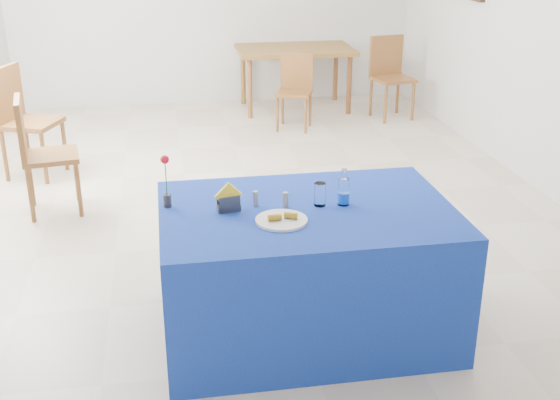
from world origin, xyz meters
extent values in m
plane|color=beige|center=(0.00, 0.00, 0.00)|extent=(7.00, 7.00, 0.00)
plane|color=silver|center=(0.00, -3.50, 1.40)|extent=(5.00, 0.00, 5.00)
plane|color=silver|center=(2.50, 0.00, 1.40)|extent=(0.00, 7.00, 7.00)
cylinder|color=silver|center=(-0.14, -2.14, 0.77)|extent=(0.27, 0.27, 0.01)
cylinder|color=white|center=(0.11, -1.95, 0.82)|extent=(0.06, 0.06, 0.13)
cylinder|color=slate|center=(-0.24, -1.90, 0.80)|extent=(0.03, 0.03, 0.08)
cylinder|color=slate|center=(-0.08, -1.94, 0.80)|extent=(0.03, 0.03, 0.08)
cube|color=#102996|center=(0.03, -1.98, 0.38)|extent=(1.60, 1.10, 0.76)
cylinder|color=white|center=(0.24, -1.96, 0.83)|extent=(0.06, 0.06, 0.15)
cylinder|color=blue|center=(0.24, -1.96, 0.80)|extent=(0.07, 0.07, 0.06)
cylinder|color=white|center=(0.24, -1.96, 0.94)|extent=(0.03, 0.03, 0.05)
cylinder|color=silver|center=(0.24, -1.96, 0.97)|extent=(0.03, 0.03, 0.01)
cube|color=#3B3B40|center=(-0.39, -1.94, 0.78)|extent=(0.13, 0.07, 0.03)
cube|color=#38383D|center=(-0.39, -1.97, 0.81)|extent=(0.12, 0.02, 0.09)
cube|color=#333338|center=(-0.40, -1.92, 0.81)|extent=(0.12, 0.02, 0.09)
cube|color=yellow|center=(-0.39, -1.94, 0.85)|extent=(0.15, 0.02, 0.15)
cylinder|color=#27262B|center=(-0.72, -1.83, 0.80)|extent=(0.04, 0.04, 0.07)
cylinder|color=#185D17|center=(-0.72, -1.83, 0.91)|extent=(0.01, 0.01, 0.22)
sphere|color=red|center=(-0.72, -1.83, 1.03)|extent=(0.05, 0.05, 0.05)
cube|color=olive|center=(0.91, 2.97, 0.73)|extent=(1.40, 0.91, 0.05)
cylinder|color=brown|center=(0.31, 2.62, 0.35)|extent=(0.06, 0.06, 0.71)
cylinder|color=brown|center=(1.51, 2.61, 0.35)|extent=(0.06, 0.06, 0.71)
cylinder|color=brown|center=(0.32, 3.32, 0.35)|extent=(0.06, 0.06, 0.71)
cylinder|color=#95542B|center=(1.52, 3.31, 0.35)|extent=(0.06, 0.06, 0.71)
cylinder|color=brown|center=(0.53, 2.00, 0.20)|extent=(0.03, 0.03, 0.40)
cylinder|color=brown|center=(0.83, 1.89, 0.20)|extent=(0.03, 0.03, 0.40)
cylinder|color=brown|center=(0.65, 2.29, 0.20)|extent=(0.03, 0.03, 0.40)
cylinder|color=brown|center=(0.94, 2.18, 0.20)|extent=(0.03, 0.03, 0.40)
cube|color=brown|center=(0.74, 2.09, 0.41)|extent=(0.48, 0.48, 0.04)
cube|color=brown|center=(0.80, 2.25, 0.62)|extent=(0.36, 0.16, 0.40)
cylinder|color=brown|center=(1.82, 2.13, 0.23)|extent=(0.04, 0.04, 0.45)
cylinder|color=brown|center=(2.17, 2.20, 0.23)|extent=(0.04, 0.04, 0.45)
cylinder|color=brown|center=(1.75, 2.48, 0.23)|extent=(0.04, 0.04, 0.45)
cylinder|color=brown|center=(2.10, 2.55, 0.23)|extent=(0.04, 0.04, 0.45)
cube|color=brown|center=(1.96, 2.34, 0.47)|extent=(0.49, 0.49, 0.04)
cube|color=brown|center=(1.92, 2.53, 0.71)|extent=(0.42, 0.12, 0.46)
cylinder|color=brown|center=(-1.41, -0.07, 0.23)|extent=(0.04, 0.04, 0.45)
cylinder|color=brown|center=(-1.46, 0.29, 0.23)|extent=(0.04, 0.04, 0.45)
cylinder|color=brown|center=(-1.76, -0.12, 0.23)|extent=(0.04, 0.04, 0.45)
cylinder|color=brown|center=(-1.82, 0.24, 0.23)|extent=(0.04, 0.04, 0.45)
cube|color=brown|center=(-1.61, 0.09, 0.47)|extent=(0.48, 0.48, 0.04)
cube|color=brown|center=(-1.80, 0.06, 0.72)|extent=(0.10, 0.42, 0.46)
cylinder|color=brown|center=(-1.78, 0.74, 0.24)|extent=(0.04, 0.04, 0.48)
cylinder|color=brown|center=(-1.64, 1.10, 0.24)|extent=(0.04, 0.04, 0.48)
cylinder|color=brown|center=(-2.14, 0.88, 0.24)|extent=(0.04, 0.04, 0.48)
cylinder|color=brown|center=(-2.00, 1.24, 0.24)|extent=(0.04, 0.04, 0.48)
cube|color=brown|center=(-1.89, 0.99, 0.50)|extent=(0.58, 0.58, 0.04)
cube|color=brown|center=(-2.08, 1.06, 0.76)|extent=(0.20, 0.43, 0.49)
cylinder|color=gold|center=(-0.18, -2.15, 0.79)|extent=(0.07, 0.04, 0.03)
cylinder|color=beige|center=(-0.14, -2.15, 0.79)|extent=(0.00, 0.03, 0.03)
cylinder|color=gold|center=(-0.09, -2.14, 0.79)|extent=(0.08, 0.06, 0.03)
cylinder|color=beige|center=(-0.06, -2.15, 0.79)|extent=(0.01, 0.03, 0.03)
camera|label=1|loc=(-0.71, -5.42, 2.24)|focal=45.00mm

